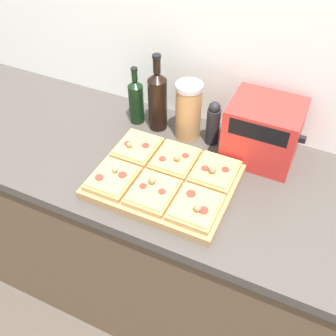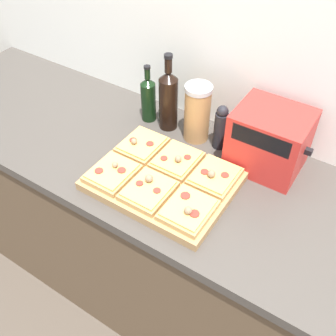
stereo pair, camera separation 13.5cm
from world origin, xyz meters
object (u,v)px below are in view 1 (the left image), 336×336
(grain_jar_tall, at_px, (188,111))
(toaster_oven, at_px, (263,131))
(cutting_board, at_px, (164,181))
(olive_oil_bottle, at_px, (136,100))
(pepper_mill, at_px, (213,123))
(wine_bottle, at_px, (158,100))

(grain_jar_tall, height_order, toaster_oven, grain_jar_tall)
(cutting_board, bearing_deg, olive_oil_bottle, 132.28)
(pepper_mill, distance_m, toaster_oven, 0.19)
(cutting_board, bearing_deg, pepper_mill, 76.66)
(wine_bottle, xyz_separation_m, toaster_oven, (0.42, -0.00, -0.02))
(wine_bottle, xyz_separation_m, pepper_mill, (0.23, 0.00, -0.04))
(olive_oil_bottle, bearing_deg, pepper_mill, 0.00)
(grain_jar_tall, relative_size, pepper_mill, 1.26)
(cutting_board, height_order, toaster_oven, toaster_oven)
(wine_bottle, distance_m, pepper_mill, 0.24)
(olive_oil_bottle, bearing_deg, grain_jar_tall, 0.00)
(toaster_oven, bearing_deg, cutting_board, -131.81)
(pepper_mill, bearing_deg, olive_oil_bottle, 180.00)
(olive_oil_bottle, bearing_deg, toaster_oven, -0.11)
(grain_jar_tall, bearing_deg, pepper_mill, 0.00)
(pepper_mill, bearing_deg, wine_bottle, 180.00)
(pepper_mill, bearing_deg, grain_jar_tall, 180.00)
(cutting_board, bearing_deg, toaster_oven, 48.19)
(olive_oil_bottle, distance_m, wine_bottle, 0.10)
(grain_jar_tall, bearing_deg, wine_bottle, 180.00)
(grain_jar_tall, xyz_separation_m, toaster_oven, (0.29, -0.00, -0.00))
(olive_oil_bottle, distance_m, pepper_mill, 0.33)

